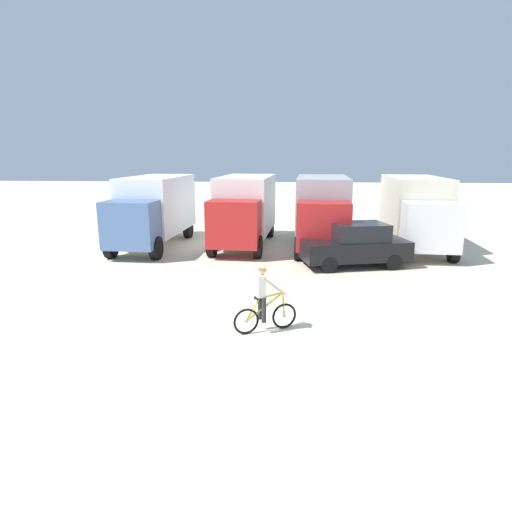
{
  "coord_description": "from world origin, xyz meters",
  "views": [
    {
      "loc": [
        1.29,
        -10.19,
        4.45
      ],
      "look_at": [
        0.27,
        4.05,
        1.1
      ],
      "focal_mm": 30.76,
      "sensor_mm": 36.0,
      "label": 1
    }
  ],
  "objects_px": {
    "box_truck_cream_rv": "(416,209)",
    "sedan_parked": "(356,245)",
    "box_truck_avon_van": "(154,208)",
    "box_truck_white_box": "(245,207)",
    "box_truck_grey_hauler": "(322,209)",
    "cyclist_orange_shirt": "(263,300)"
  },
  "relations": [
    {
      "from": "box_truck_avon_van",
      "to": "box_truck_cream_rv",
      "type": "distance_m",
      "value": 12.51
    },
    {
      "from": "box_truck_grey_hauler",
      "to": "cyclist_orange_shirt",
      "type": "xyz_separation_m",
      "value": [
        -2.21,
        -10.49,
        -1.03
      ]
    },
    {
      "from": "box_truck_avon_van",
      "to": "box_truck_grey_hauler",
      "type": "bearing_deg",
      "value": 1.6
    },
    {
      "from": "box_truck_cream_rv",
      "to": "cyclist_orange_shirt",
      "type": "relative_size",
      "value": 3.77
    },
    {
      "from": "box_truck_avon_van",
      "to": "cyclist_orange_shirt",
      "type": "bearing_deg",
      "value": -60.16
    },
    {
      "from": "box_truck_white_box",
      "to": "box_truck_cream_rv",
      "type": "relative_size",
      "value": 1.0
    },
    {
      "from": "sedan_parked",
      "to": "box_truck_grey_hauler",
      "type": "bearing_deg",
      "value": 106.9
    },
    {
      "from": "box_truck_grey_hauler",
      "to": "box_truck_cream_rv",
      "type": "bearing_deg",
      "value": 1.98
    },
    {
      "from": "box_truck_avon_van",
      "to": "sedan_parked",
      "type": "distance_m",
      "value": 9.84
    },
    {
      "from": "cyclist_orange_shirt",
      "to": "sedan_parked",
      "type": "bearing_deg",
      "value": 64.35
    },
    {
      "from": "box_truck_white_box",
      "to": "sedan_parked",
      "type": "bearing_deg",
      "value": -39.15
    },
    {
      "from": "box_truck_white_box",
      "to": "box_truck_cream_rv",
      "type": "bearing_deg",
      "value": -1.26
    },
    {
      "from": "box_truck_white_box",
      "to": "sedan_parked",
      "type": "xyz_separation_m",
      "value": [
        4.83,
        -3.93,
        -0.99
      ]
    },
    {
      "from": "box_truck_grey_hauler",
      "to": "box_truck_avon_van",
      "type": "bearing_deg",
      "value": -178.4
    },
    {
      "from": "sedan_parked",
      "to": "box_truck_avon_van",
      "type": "bearing_deg",
      "value": 159.85
    },
    {
      "from": "box_truck_white_box",
      "to": "cyclist_orange_shirt",
      "type": "xyz_separation_m",
      "value": [
        1.52,
        -10.82,
        -1.03
      ]
    },
    {
      "from": "box_truck_avon_van",
      "to": "box_truck_white_box",
      "type": "bearing_deg",
      "value": 7.28
    },
    {
      "from": "box_truck_white_box",
      "to": "cyclist_orange_shirt",
      "type": "bearing_deg",
      "value": -82.0
    },
    {
      "from": "box_truck_avon_van",
      "to": "box_truck_grey_hauler",
      "type": "xyz_separation_m",
      "value": [
        8.1,
        0.23,
        0.0
      ]
    },
    {
      "from": "sedan_parked",
      "to": "cyclist_orange_shirt",
      "type": "height_order",
      "value": "cyclist_orange_shirt"
    },
    {
      "from": "cyclist_orange_shirt",
      "to": "box_truck_white_box",
      "type": "bearing_deg",
      "value": 98.0
    },
    {
      "from": "box_truck_cream_rv",
      "to": "sedan_parked",
      "type": "bearing_deg",
      "value": -131.45
    }
  ]
}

